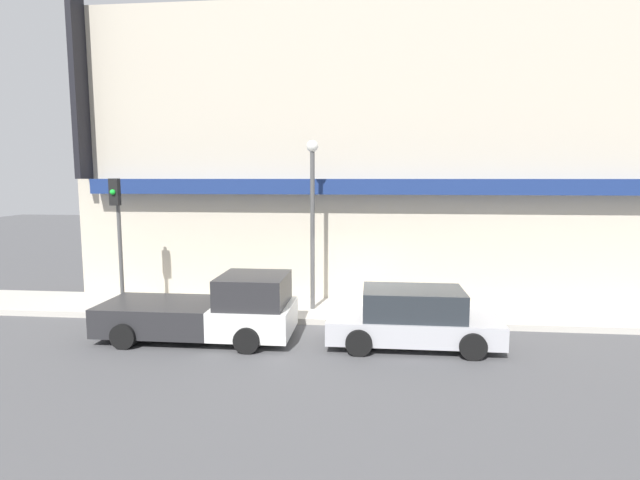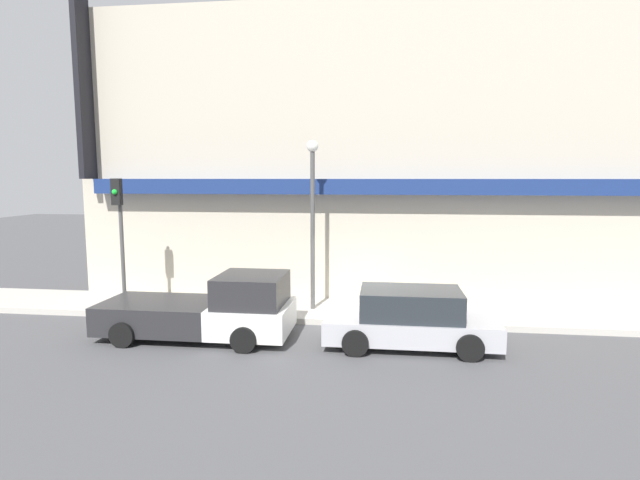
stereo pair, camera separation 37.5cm
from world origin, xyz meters
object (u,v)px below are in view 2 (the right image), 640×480
Objects in this scene: pickup_truck at (210,310)px; fire_hydrant at (386,305)px; street_lamp at (313,204)px; parked_car at (410,319)px; traffic_light at (120,221)px.

pickup_truck is 5.22m from fire_hydrant.
parked_car is at bearing -42.73° from street_lamp.
street_lamp is (2.41, 2.66, 2.71)m from pickup_truck.
fire_hydrant is 3.78m from street_lamp.
fire_hydrant is at bearing 27.24° from pickup_truck.
street_lamp reaches higher than fire_hydrant.
street_lamp is at bearing 170.16° from fire_hydrant.
fire_hydrant is (-0.60, 2.27, -0.23)m from parked_car.
pickup_truck is 0.98× the size of street_lamp.
traffic_light is at bearing -171.26° from street_lamp.
pickup_truck is 5.29m from parked_car.
fire_hydrant is (4.70, 2.27, -0.28)m from pickup_truck.
traffic_light reaches higher than pickup_truck.
pickup_truck reaches higher than fire_hydrant.
traffic_light is at bearing 168.48° from parked_car.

